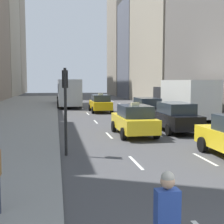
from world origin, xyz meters
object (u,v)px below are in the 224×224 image
Objects in this scene: traffic_light_pole at (65,97)px; sedan_silver_behind at (146,108)px; taxi_third at (134,120)px; city_bus at (68,91)px; skateboarder at (167,222)px; sedan_black_near at (174,117)px; box_truck at (183,98)px; taxi_fourth at (100,103)px.

sedan_silver_behind is at bearing 58.81° from traffic_light_pole.
city_bus reaches higher than taxi_third.
city_bus reaches higher than skateboarder.
sedan_black_near reaches higher than skateboarder.
sedan_silver_behind is at bearing 74.43° from skateboarder.
sedan_black_near is at bearing 68.10° from skateboarder.
box_truck is at bearing 47.43° from traffic_light_pole.
taxi_fourth reaches higher than sedan_silver_behind.
taxi_third reaches higher than sedan_silver_behind.
box_truck is at bearing 48.55° from taxi_third.
box_truck is (5.60, 6.34, 0.83)m from taxi_third.
skateboarder is at bearing -95.91° from taxi_fourth.
taxi_fourth is 9.03m from city_bus.
sedan_silver_behind is 0.43× the size of city_bus.
taxi_third is at bearing -90.00° from taxi_fourth.
box_truck reaches higher than taxi_fourth.
city_bus reaches higher than sedan_black_near.
city_bus is (-5.61, 21.05, 0.89)m from sedan_black_near.
sedan_silver_behind is (0.00, 6.06, -0.01)m from sedan_black_near.
sedan_black_near is at bearing -90.00° from sedan_silver_behind.
traffic_light_pole is at bearing -92.49° from city_bus.
box_truck reaches higher than skateboarder.
taxi_fourth is 0.52× the size of box_truck.
city_bus is at bearing 118.12° from box_truck.
taxi_fourth is 0.88× the size of sedan_black_near.
skateboarder is at bearing -89.84° from city_bus.
city_bus is at bearing 90.16° from skateboarder.
sedan_black_near is at bearing 20.15° from taxi_third.
traffic_light_pole is (-6.75, -5.09, 1.51)m from sedan_black_near.
taxi_fourth is at bearing -71.77° from city_bus.
taxi_fourth is (0.00, 13.55, 0.00)m from taxi_third.
box_truck reaches higher than taxi_third.
city_bus is (-2.81, 8.54, 0.91)m from taxi_fourth.
box_truck reaches higher than sedan_silver_behind.
city_bus is (-2.81, 22.08, 0.91)m from taxi_third.
skateboarder is 0.48× the size of traffic_light_pole.
sedan_black_near is at bearing 36.99° from traffic_light_pole.
box_truck is (5.60, -7.21, 0.83)m from taxi_fourth.
taxi_third is at bearing 45.77° from traffic_light_pole.
sedan_black_near is (2.80, 1.03, 0.02)m from taxi_third.
box_truck is at bearing 66.40° from skateboarder.
traffic_light_pole is (-3.95, -17.60, 1.53)m from taxi_fourth.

